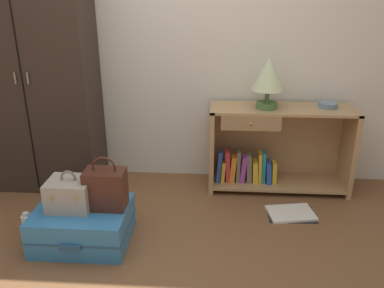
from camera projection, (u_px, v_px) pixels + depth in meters
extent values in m
plane|color=brown|center=(154.00, 277.00, 2.46)|extent=(9.00, 9.00, 0.00)
cube|color=silver|center=(177.00, 31.00, 3.37)|extent=(6.40, 0.10, 2.60)
cube|color=#33261E|center=(35.00, 72.00, 3.28)|extent=(0.96, 0.45, 2.00)
cube|color=black|center=(22.00, 78.00, 3.07)|extent=(0.01, 0.01, 1.90)
cylinder|color=gray|center=(15.00, 78.00, 3.06)|extent=(0.01, 0.01, 0.09)
cylinder|color=gray|center=(28.00, 78.00, 3.06)|extent=(0.01, 0.01, 0.09)
cube|color=tan|center=(212.00, 147.00, 3.45)|extent=(0.04, 0.38, 0.73)
cube|color=tan|center=(348.00, 151.00, 3.37)|extent=(0.04, 0.38, 0.73)
cube|color=tan|center=(283.00, 109.00, 3.28)|extent=(1.19, 0.38, 0.02)
cube|color=tan|center=(276.00, 182.00, 3.53)|extent=(1.11, 0.38, 0.02)
cube|color=tan|center=(277.00, 141.00, 3.58)|extent=(1.11, 0.01, 0.71)
cube|color=#9D7950|center=(251.00, 123.00, 3.16)|extent=(0.47, 0.02, 0.12)
sphere|color=#9E844C|center=(251.00, 124.00, 3.15)|extent=(0.02, 0.02, 0.02)
cube|color=#2D51B2|center=(219.00, 166.00, 3.48)|extent=(0.05, 0.10, 0.28)
cube|color=gold|center=(223.00, 171.00, 3.49)|extent=(0.04, 0.09, 0.18)
cube|color=red|center=(228.00, 166.00, 3.47)|extent=(0.05, 0.10, 0.28)
cube|color=orange|center=(233.00, 169.00, 3.48)|extent=(0.06, 0.11, 0.23)
cube|color=#726659|center=(238.00, 166.00, 3.47)|extent=(0.03, 0.08, 0.28)
cube|color=purple|center=(243.00, 169.00, 3.47)|extent=(0.06, 0.10, 0.24)
cube|color=#726659|center=(249.00, 168.00, 3.47)|extent=(0.06, 0.08, 0.25)
cube|color=gold|center=(255.00, 171.00, 3.47)|extent=(0.05, 0.12, 0.19)
cube|color=gold|center=(260.00, 167.00, 3.46)|extent=(0.03, 0.11, 0.28)
cube|color=teal|center=(263.00, 167.00, 3.45)|extent=(0.04, 0.09, 0.28)
cube|color=#2D51B2|center=(268.00, 172.00, 3.47)|extent=(0.05, 0.13, 0.20)
cube|color=gold|center=(274.00, 172.00, 3.46)|extent=(0.04, 0.10, 0.19)
cylinder|color=#4C7542|center=(266.00, 105.00, 3.25)|extent=(0.17, 0.17, 0.05)
cylinder|color=#4C7542|center=(267.00, 96.00, 3.22)|extent=(0.04, 0.04, 0.10)
cone|color=beige|center=(269.00, 74.00, 3.16)|extent=(0.26, 0.26, 0.26)
cylinder|color=slate|center=(328.00, 105.00, 3.27)|extent=(0.15, 0.15, 0.04)
cube|color=teal|center=(83.00, 225.00, 2.76)|extent=(0.63, 0.49, 0.26)
cube|color=#285071|center=(83.00, 225.00, 2.76)|extent=(0.64, 0.50, 0.01)
cube|color=#285071|center=(70.00, 247.00, 2.52)|extent=(0.14, 0.02, 0.03)
cube|color=#A89E8E|center=(70.00, 194.00, 2.69)|extent=(0.29, 0.24, 0.20)
torus|color=slate|center=(68.00, 178.00, 2.65)|extent=(0.11, 0.02, 0.11)
cube|color=tan|center=(51.00, 198.00, 2.57)|extent=(0.02, 0.01, 0.02)
cube|color=tan|center=(75.00, 199.00, 2.56)|extent=(0.02, 0.01, 0.02)
cube|color=#472319|center=(106.00, 189.00, 2.68)|extent=(0.27, 0.17, 0.27)
torus|color=#472319|center=(104.00, 168.00, 2.63)|extent=(0.16, 0.01, 0.16)
cylinder|color=white|center=(28.00, 226.00, 2.83)|extent=(0.07, 0.07, 0.17)
cylinder|color=silver|center=(26.00, 214.00, 2.79)|extent=(0.04, 0.04, 0.02)
cube|color=white|center=(291.00, 213.00, 3.13)|extent=(0.39, 0.31, 0.02)
cube|color=black|center=(291.00, 214.00, 3.13)|extent=(0.38, 0.28, 0.01)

